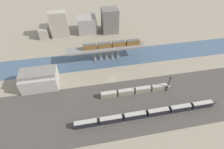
# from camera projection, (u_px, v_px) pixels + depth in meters

# --- Properties ---
(ground_plane) EXTENTS (400.00, 400.00, 0.00)m
(ground_plane) POSITION_uv_depth(u_px,v_px,m) (112.00, 80.00, 122.52)
(ground_plane) COLOR gray
(railbed_yard) EXTENTS (280.00, 42.00, 0.01)m
(railbed_yard) POSITION_uv_depth(u_px,v_px,m) (120.00, 106.00, 104.92)
(railbed_yard) COLOR #423D38
(railbed_yard) RESTS_ON ground
(river_water) EXTENTS (320.00, 23.11, 0.01)m
(river_water) POSITION_uv_depth(u_px,v_px,m) (106.00, 59.00, 140.76)
(river_water) COLOR #3D5166
(river_water) RESTS_ON ground
(bridge) EXTENTS (60.84, 8.91, 10.91)m
(bridge) POSITION_uv_depth(u_px,v_px,m) (106.00, 50.00, 135.02)
(bridge) COLOR slate
(bridge) RESTS_ON ground
(train_on_bridge) EXTENTS (47.31, 2.93, 4.14)m
(train_on_bridge) POSITION_uv_depth(u_px,v_px,m) (113.00, 44.00, 132.94)
(train_on_bridge) COLOR brown
(train_on_bridge) RESTS_ON bridge
(train_yard_near) EXTENTS (85.91, 2.83, 3.89)m
(train_yard_near) POSITION_uv_depth(u_px,v_px,m) (149.00, 113.00, 98.89)
(train_yard_near) COLOR black
(train_yard_near) RESTS_ON ground
(train_yard_mid) EXTENTS (47.33, 2.88, 3.91)m
(train_yard_mid) POSITION_uv_depth(u_px,v_px,m) (136.00, 91.00, 111.98)
(train_yard_mid) COLOR gray
(train_yard_mid) RESTS_ON ground
(warehouse_building) EXTENTS (22.95, 15.65, 12.29)m
(warehouse_building) POSITION_uv_depth(u_px,v_px,m) (39.00, 79.00, 114.62)
(warehouse_building) COLOR #9E998E
(warehouse_building) RESTS_ON ground
(signal_tower) EXTENTS (1.00, 0.75, 11.63)m
(signal_tower) POSITION_uv_depth(u_px,v_px,m) (169.00, 84.00, 110.80)
(signal_tower) COLOR #4C4C51
(signal_tower) RESTS_ON ground
(city_block_far_left) EXTENTS (8.08, 15.74, 9.17)m
(city_block_far_left) POSITION_uv_depth(u_px,v_px,m) (44.00, 32.00, 165.40)
(city_block_far_left) COLOR gray
(city_block_far_left) RESTS_ON ground
(city_block_left) EXTENTS (15.92, 8.44, 23.80)m
(city_block_left) POSITION_uv_depth(u_px,v_px,m) (59.00, 25.00, 160.16)
(city_block_left) COLOR gray
(city_block_left) RESTS_ON ground
(city_block_center) EXTENTS (17.44, 15.54, 15.03)m
(city_block_center) POSITION_uv_depth(u_px,v_px,m) (87.00, 25.00, 169.77)
(city_block_center) COLOR gray
(city_block_center) RESTS_ON ground
(city_block_right) EXTENTS (15.22, 13.94, 22.88)m
(city_block_right) POSITION_uv_depth(u_px,v_px,m) (110.00, 21.00, 167.54)
(city_block_right) COLOR #605B56
(city_block_right) RESTS_ON ground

